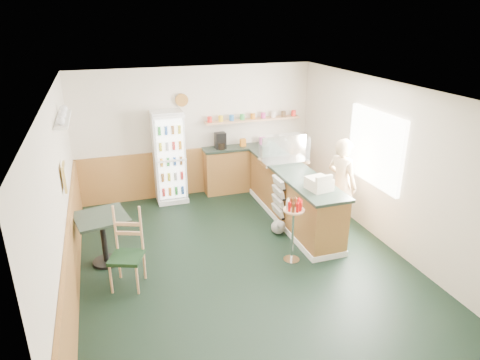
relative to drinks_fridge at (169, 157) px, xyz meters
name	(u,v)px	position (x,y,z in m)	size (l,w,h in m)	color
ground	(242,261)	(0.65, -2.74, -0.94)	(6.00, 6.00, 0.00)	black
room_envelope	(214,158)	(0.42, -2.01, 0.58)	(5.04, 6.02, 2.72)	beige
service_counter	(293,198)	(2.00, -1.67, -0.48)	(0.68, 3.01, 1.01)	#AD7938
back_counter	(253,165)	(1.84, 0.06, -0.39)	(2.24, 0.42, 1.69)	#AD7938
drinks_fridge	(169,157)	(0.00, 0.00, 0.00)	(0.62, 0.53, 1.88)	white
display_case	(284,150)	(2.00, -1.20, 0.32)	(0.89, 0.47, 0.51)	silver
cash_register	(319,184)	(2.00, -2.61, 0.17)	(0.34, 0.36, 0.20)	beige
shopkeeper	(341,184)	(2.70, -2.17, -0.10)	(0.56, 0.40, 1.69)	tan
condiment_stand	(293,220)	(1.40, -2.96, -0.22)	(0.33, 0.33, 1.04)	silver
newspaper_rack	(278,197)	(1.64, -1.81, -0.35)	(0.09, 0.46, 0.72)	black
cafe_table	(103,230)	(-1.40, -2.11, -0.36)	(0.88, 0.88, 0.82)	black
cafe_chair	(125,245)	(-1.11, -2.75, -0.33)	(0.56, 0.57, 1.17)	black
dog_doorstop	(279,227)	(1.55, -2.09, -0.80)	(0.25, 0.32, 0.30)	#989892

